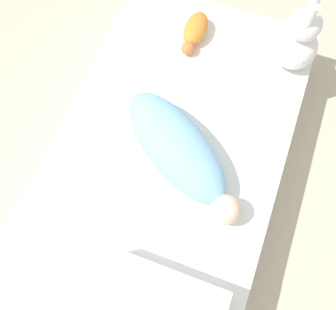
{
  "coord_description": "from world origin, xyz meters",
  "views": [
    {
      "loc": [
        0.47,
        0.2,
        1.55
      ],
      "look_at": [
        -0.03,
        0.02,
        0.28
      ],
      "focal_mm": 42.0,
      "sensor_mm": 36.0,
      "label": 1
    }
  ],
  "objects": [
    {
      "name": "ground_plane",
      "position": [
        0.0,
        0.0,
        0.0
      ],
      "size": [
        12.0,
        12.0,
        0.0
      ],
      "primitive_type": "plane",
      "color": "#B2A893"
    },
    {
      "name": "bed_mattress",
      "position": [
        0.0,
        0.0,
        0.12
      ],
      "size": [
        1.6,
        0.83,
        0.23
      ],
      "color": "white",
      "rests_on": "ground_plane"
    },
    {
      "name": "swaddled_baby",
      "position": [
        -0.06,
        0.05,
        0.31
      ],
      "size": [
        0.45,
        0.55,
        0.15
      ],
      "rotation": [
        0.0,
        0.0,
        0.97
      ],
      "color": "#7FB7E5",
      "rests_on": "bed_mattress"
    },
    {
      "name": "bunny_plush",
      "position": [
        -0.61,
        0.32,
        0.35
      ],
      "size": [
        0.17,
        0.17,
        0.33
      ],
      "color": "white",
      "rests_on": "bed_mattress"
    },
    {
      "name": "turtle_plush",
      "position": [
        -0.59,
        -0.07,
        0.27
      ],
      "size": [
        0.21,
        0.09,
        0.08
      ],
      "color": "orange",
      "rests_on": "bed_mattress"
    }
  ]
}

